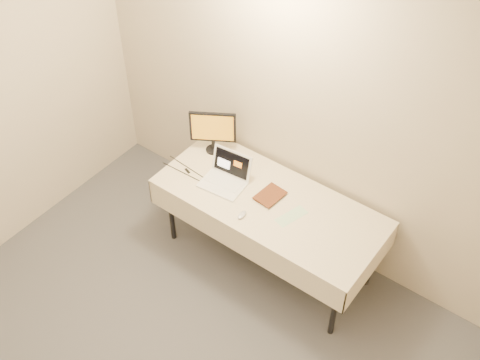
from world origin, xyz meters
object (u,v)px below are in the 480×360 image
Objects in this scene: table at (269,206)px; monitor at (213,129)px; laptop at (226,176)px; book at (262,181)px.

monitor is at bearing 163.95° from table.
laptop is at bearing -68.19° from monitor.
table is 7.80× the size of book.
table is 4.63× the size of monitor.
laptop is at bearing -159.96° from book.
laptop is 0.95× the size of monitor.
monitor is (-0.32, 0.24, 0.18)m from laptop.
laptop is 1.60× the size of book.
laptop reaches higher than book.
table is at bearing -47.78° from monitor.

